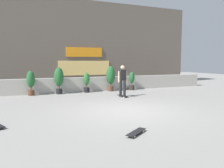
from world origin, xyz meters
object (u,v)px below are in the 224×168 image
Objects in this scene: skater_mid_plaza at (123,79)px; skateboard_aside at (136,132)px; potted_plant_4 at (132,80)px; potted_plant_3 at (111,76)px; potted_plant_1 at (59,78)px; potted_plant_0 at (31,81)px; potted_plant_2 at (87,82)px.

skater_mid_plaza is 6.22m from skateboard_aside.
potted_plant_3 is at bearing 180.00° from potted_plant_4.
skater_mid_plaza reaches higher than potted_plant_1.
skater_mid_plaza is at bearing -28.56° from potted_plant_0.
potted_plant_3 is 1.56m from potted_plant_4.
skater_mid_plaza is at bearing -39.73° from potted_plant_1.
potted_plant_0 is 6.35m from potted_plant_4.
potted_plant_3 reaches higher than potted_plant_1.
potted_plant_0 is at bearing 105.09° from skateboard_aside.
potted_plant_2 is 1.59× the size of skateboard_aside.
potted_plant_0 is 1.16× the size of potted_plant_4.
potted_plant_1 reaches higher than potted_plant_4.
potted_plant_4 is (3.13, -0.00, -0.02)m from potted_plant_2.
potted_plant_3 is at bearing 0.00° from potted_plant_1.
skater_mid_plaza is 2.20× the size of skateboard_aside.
potted_plant_3 is at bearing -0.00° from potted_plant_2.
skater_mid_plaza is (1.28, -2.45, 0.29)m from potted_plant_2.
potted_plant_2 is 3.13m from potted_plant_4.
potted_plant_3 is at bearing 72.22° from skateboard_aside.
potted_plant_2 is at bearing 0.00° from potted_plant_0.
potted_plant_4 is 9.18m from skateboard_aside.
skateboard_aside is (-4.14, -8.17, -0.57)m from potted_plant_4.
potted_plant_3 is (3.27, 0.00, 0.03)m from potted_plant_1.
potted_plant_0 is 1.13× the size of potted_plant_2.
skateboard_aside is at bearing -116.91° from potted_plant_4.
potted_plant_0 is 5.13m from skater_mid_plaza.
potted_plant_1 reaches higher than potted_plant_0.
skater_mid_plaza is (-1.84, -2.45, 0.31)m from potted_plant_4.
skater_mid_plaza is (2.95, -2.45, 0.02)m from potted_plant_1.
potted_plant_3 reaches higher than potted_plant_0.
potted_plant_1 is at bearing 94.54° from skateboard_aside.
potted_plant_0 is at bearing 180.00° from potted_plant_1.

